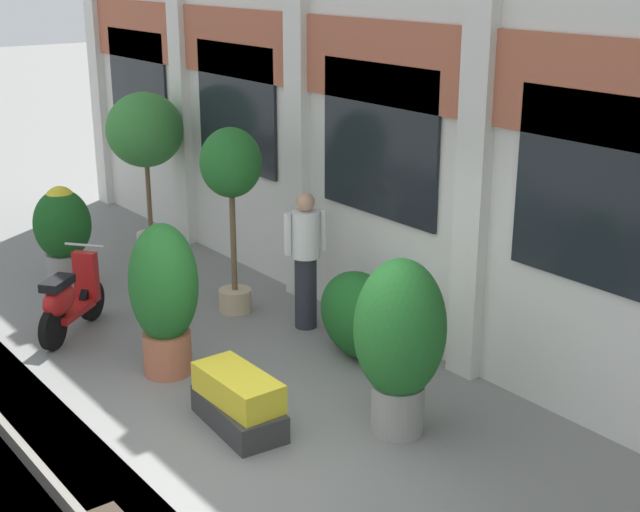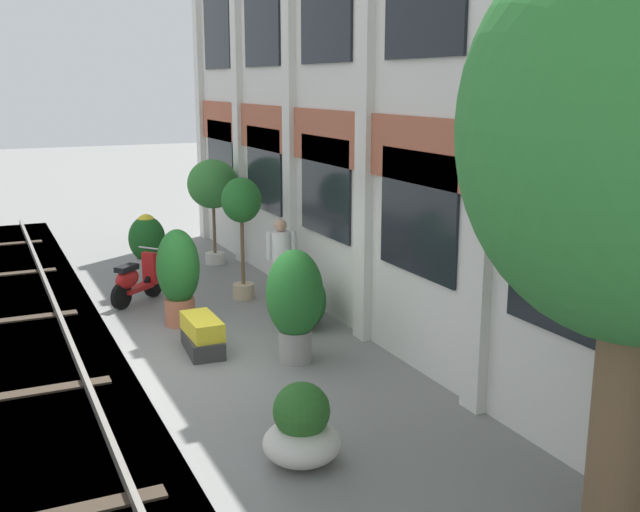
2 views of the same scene
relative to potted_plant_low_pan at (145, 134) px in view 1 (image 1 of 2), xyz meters
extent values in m
plane|color=slate|center=(5.85, -1.99, -1.75)|extent=(80.00, 80.00, 0.00)
cube|color=#AD5B42|center=(5.85, 0.68, 1.35)|extent=(17.67, 0.06, 0.90)
cube|color=black|center=(-1.51, 0.67, 0.50)|extent=(1.88, 0.04, 1.70)
cube|color=black|center=(1.43, 0.67, 0.50)|extent=(1.88, 0.04, 1.70)
cube|color=black|center=(4.38, 0.67, 0.50)|extent=(1.88, 0.04, 1.70)
cube|color=black|center=(7.32, 0.67, 0.50)|extent=(1.88, 0.04, 1.70)
cube|color=slate|center=(5.85, -3.67, -1.67)|extent=(25.67, 0.07, 0.15)
cylinder|color=beige|center=(0.00, 0.00, -1.62)|extent=(0.44, 0.44, 0.25)
cylinder|color=brown|center=(0.00, 0.00, -0.82)|extent=(0.07, 0.07, 1.34)
ellipsoid|color=#388438|center=(0.00, 0.00, 0.06)|extent=(1.12, 1.12, 1.09)
cylinder|color=tan|center=(2.90, -0.34, -1.61)|extent=(0.40, 0.40, 0.28)
cylinder|color=brown|center=(2.90, -0.34, -0.75)|extent=(0.07, 0.07, 1.43)
ellipsoid|color=#236B28|center=(2.90, -0.34, 0.13)|extent=(0.74, 0.74, 0.83)
cylinder|color=gray|center=(0.91, -1.70, -1.50)|extent=(0.50, 0.50, 0.51)
ellipsoid|color=#19561E|center=(0.91, -1.70, -0.85)|extent=(0.74, 0.74, 0.93)
sphere|color=yellow|center=(0.91, -1.70, -0.55)|extent=(0.41, 0.41, 0.41)
cylinder|color=gray|center=(6.34, -0.74, -1.51)|extent=(0.49, 0.49, 0.47)
ellipsoid|color=#236B28|center=(6.34, -0.74, -0.72)|extent=(0.83, 0.83, 1.30)
cylinder|color=#B76647|center=(3.95, -1.83, -1.52)|extent=(0.51, 0.51, 0.46)
ellipsoid|color=#236B28|center=(3.95, -1.83, -0.75)|extent=(0.72, 0.72, 1.28)
cube|color=#333333|center=(5.38, -1.86, -1.62)|extent=(1.10, 0.58, 0.26)
cube|color=yellow|center=(5.38, -1.86, -1.35)|extent=(0.96, 0.44, 0.28)
cylinder|color=black|center=(2.08, -1.86, -1.51)|extent=(0.37, 0.43, 0.48)
cylinder|color=black|center=(2.64, -2.56, -1.51)|extent=(0.37, 0.43, 0.48)
cube|color=red|center=(2.36, -2.22, -1.47)|extent=(0.61, 0.68, 0.08)
ellipsoid|color=red|center=(2.52, -2.42, -1.23)|extent=(0.55, 0.60, 0.36)
cube|color=black|center=(2.52, -2.42, -1.03)|extent=(0.45, 0.48, 0.10)
cube|color=red|center=(2.13, -1.92, -1.17)|extent=(0.29, 0.27, 0.60)
cylinder|color=#B7B7BF|center=(2.11, -1.91, -0.79)|extent=(0.41, 0.34, 0.03)
cylinder|color=#282833|center=(3.83, 0.06, -1.31)|extent=(0.26, 0.26, 0.88)
cylinder|color=silver|center=(3.83, 0.06, -0.60)|extent=(0.34, 0.34, 0.55)
sphere|color=tan|center=(3.83, 0.06, -0.22)|extent=(0.22, 0.22, 0.22)
cylinder|color=silver|center=(3.78, -0.15, -0.57)|extent=(0.09, 0.09, 0.49)
cylinder|color=silver|center=(3.89, 0.27, -0.57)|extent=(0.09, 0.09, 0.49)
ellipsoid|color=#19561E|center=(4.86, 0.04, -1.27)|extent=(1.27, 0.82, 0.96)
camera|label=1|loc=(11.72, -5.75, 2.40)|focal=50.00mm
camera|label=2|loc=(15.89, -4.78, 2.24)|focal=42.00mm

